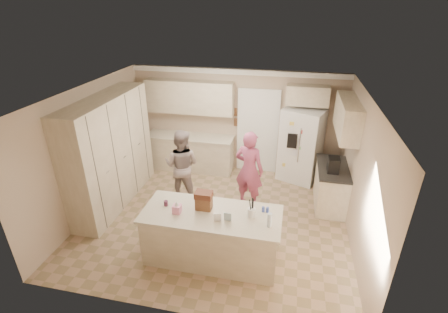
% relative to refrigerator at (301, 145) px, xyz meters
% --- Properties ---
extents(floor, '(5.20, 4.60, 0.02)m').
position_rel_refrigerator_xyz_m(floor, '(-1.63, -2.03, -0.91)').
color(floor, '#A28267').
rests_on(floor, ground).
extents(ceiling, '(5.20, 4.60, 0.02)m').
position_rel_refrigerator_xyz_m(ceiling, '(-1.63, -2.03, 1.71)').
color(ceiling, white).
rests_on(ceiling, wall_back).
extents(wall_back, '(5.20, 0.02, 2.60)m').
position_rel_refrigerator_xyz_m(wall_back, '(-1.63, 0.28, 0.40)').
color(wall_back, '#BEA68D').
rests_on(wall_back, ground).
extents(wall_front, '(5.20, 0.02, 2.60)m').
position_rel_refrigerator_xyz_m(wall_front, '(-1.63, -4.34, 0.40)').
color(wall_front, '#BEA68D').
rests_on(wall_front, ground).
extents(wall_left, '(0.02, 4.60, 2.60)m').
position_rel_refrigerator_xyz_m(wall_left, '(-4.24, -2.03, 0.40)').
color(wall_left, '#BEA68D').
rests_on(wall_left, ground).
extents(wall_right, '(0.02, 4.60, 2.60)m').
position_rel_refrigerator_xyz_m(wall_right, '(0.98, -2.03, 0.40)').
color(wall_right, '#BEA68D').
rests_on(wall_right, ground).
extents(crown_back, '(5.20, 0.08, 0.12)m').
position_rel_refrigerator_xyz_m(crown_back, '(-1.63, 0.23, 1.63)').
color(crown_back, white).
rests_on(crown_back, wall_back).
extents(pantry_bank, '(0.60, 2.60, 2.35)m').
position_rel_refrigerator_xyz_m(pantry_bank, '(-3.93, -1.83, 0.28)').
color(pantry_bank, beige).
rests_on(pantry_bank, floor).
extents(back_base_cab, '(2.20, 0.60, 0.88)m').
position_rel_refrigerator_xyz_m(back_base_cab, '(-2.78, -0.03, -0.46)').
color(back_base_cab, beige).
rests_on(back_base_cab, floor).
extents(back_countertop, '(2.24, 0.63, 0.04)m').
position_rel_refrigerator_xyz_m(back_countertop, '(-2.78, -0.04, 0.00)').
color(back_countertop, beige).
rests_on(back_countertop, back_base_cab).
extents(back_upper_cab, '(2.20, 0.35, 0.80)m').
position_rel_refrigerator_xyz_m(back_upper_cab, '(-2.78, 0.09, 1.00)').
color(back_upper_cab, beige).
rests_on(back_upper_cab, wall_back).
extents(doorway_opening, '(0.90, 0.06, 2.10)m').
position_rel_refrigerator_xyz_m(doorway_opening, '(-1.08, 0.25, 0.15)').
color(doorway_opening, black).
rests_on(doorway_opening, floor).
extents(doorway_casing, '(1.02, 0.03, 2.22)m').
position_rel_refrigerator_xyz_m(doorway_casing, '(-1.08, 0.21, 0.15)').
color(doorway_casing, white).
rests_on(doorway_casing, floor).
extents(wall_frame_upper, '(0.15, 0.02, 0.20)m').
position_rel_refrigerator_xyz_m(wall_frame_upper, '(-1.61, 0.24, 0.65)').
color(wall_frame_upper, brown).
rests_on(wall_frame_upper, wall_back).
extents(wall_frame_lower, '(0.15, 0.02, 0.20)m').
position_rel_refrigerator_xyz_m(wall_frame_lower, '(-1.61, 0.24, 0.38)').
color(wall_frame_lower, brown).
rests_on(wall_frame_lower, wall_back).
extents(refrigerator, '(1.09, 0.97, 1.80)m').
position_rel_refrigerator_xyz_m(refrigerator, '(0.00, 0.00, 0.00)').
color(refrigerator, white).
rests_on(refrigerator, floor).
extents(fridge_seam, '(0.02, 0.02, 1.78)m').
position_rel_refrigerator_xyz_m(fridge_seam, '(0.00, -0.35, 0.00)').
color(fridge_seam, gray).
rests_on(fridge_seam, refrigerator).
extents(fridge_dispenser, '(0.22, 0.03, 0.35)m').
position_rel_refrigerator_xyz_m(fridge_dispenser, '(-0.22, -0.36, 0.25)').
color(fridge_dispenser, black).
rests_on(fridge_dispenser, refrigerator).
extents(fridge_handle_l, '(0.02, 0.02, 0.85)m').
position_rel_refrigerator_xyz_m(fridge_handle_l, '(-0.05, -0.37, 0.15)').
color(fridge_handle_l, silver).
rests_on(fridge_handle_l, refrigerator).
extents(fridge_handle_r, '(0.02, 0.02, 0.85)m').
position_rel_refrigerator_xyz_m(fridge_handle_r, '(0.05, -0.37, 0.15)').
color(fridge_handle_r, silver).
rests_on(fridge_handle_r, refrigerator).
extents(over_fridge_cab, '(0.95, 0.35, 0.45)m').
position_rel_refrigerator_xyz_m(over_fridge_cab, '(0.02, 0.09, 1.20)').
color(over_fridge_cab, beige).
rests_on(over_fridge_cab, wall_back).
extents(right_base_cab, '(0.60, 1.20, 0.88)m').
position_rel_refrigerator_xyz_m(right_base_cab, '(0.67, -1.03, -0.46)').
color(right_base_cab, beige).
rests_on(right_base_cab, floor).
extents(right_countertop, '(0.63, 1.24, 0.04)m').
position_rel_refrigerator_xyz_m(right_countertop, '(0.66, -1.03, 0.00)').
color(right_countertop, '#2D2B28').
rests_on(right_countertop, right_base_cab).
extents(right_upper_cab, '(0.35, 1.50, 0.70)m').
position_rel_refrigerator_xyz_m(right_upper_cab, '(0.80, -0.83, 1.05)').
color(right_upper_cab, beige).
rests_on(right_upper_cab, wall_right).
extents(coffee_maker, '(0.22, 0.28, 0.30)m').
position_rel_refrigerator_xyz_m(coffee_maker, '(0.62, -1.23, 0.17)').
color(coffee_maker, black).
rests_on(coffee_maker, right_countertop).
extents(island_base, '(2.20, 0.90, 0.88)m').
position_rel_refrigerator_xyz_m(island_base, '(-1.43, -3.13, -0.46)').
color(island_base, beige).
rests_on(island_base, floor).
extents(island_top, '(2.28, 0.96, 0.05)m').
position_rel_refrigerator_xyz_m(island_top, '(-1.43, -3.13, 0.00)').
color(island_top, beige).
rests_on(island_top, island_base).
extents(utensil_crock, '(0.13, 0.13, 0.15)m').
position_rel_refrigerator_xyz_m(utensil_crock, '(-0.78, -3.08, 0.10)').
color(utensil_crock, white).
rests_on(utensil_crock, island_top).
extents(tissue_box, '(0.13, 0.13, 0.14)m').
position_rel_refrigerator_xyz_m(tissue_box, '(-1.98, -3.23, 0.10)').
color(tissue_box, pink).
rests_on(tissue_box, island_top).
extents(tissue_plume, '(0.08, 0.08, 0.08)m').
position_rel_refrigerator_xyz_m(tissue_plume, '(-1.98, -3.23, 0.20)').
color(tissue_plume, white).
rests_on(tissue_plume, tissue_box).
extents(dollhouse_body, '(0.26, 0.18, 0.22)m').
position_rel_refrigerator_xyz_m(dollhouse_body, '(-1.58, -3.03, 0.14)').
color(dollhouse_body, brown).
rests_on(dollhouse_body, island_top).
extents(dollhouse_roof, '(0.28, 0.20, 0.10)m').
position_rel_refrigerator_xyz_m(dollhouse_roof, '(-1.58, -3.03, 0.30)').
color(dollhouse_roof, '#592D1E').
rests_on(dollhouse_roof, dollhouse_body).
extents(jam_jar, '(0.07, 0.07, 0.09)m').
position_rel_refrigerator_xyz_m(jam_jar, '(-2.23, -3.08, 0.07)').
color(jam_jar, '#59263F').
rests_on(jam_jar, island_top).
extents(greeting_card_a, '(0.12, 0.06, 0.16)m').
position_rel_refrigerator_xyz_m(greeting_card_a, '(-1.28, -3.33, 0.11)').
color(greeting_card_a, white).
rests_on(greeting_card_a, island_top).
extents(greeting_card_b, '(0.12, 0.05, 0.16)m').
position_rel_refrigerator_xyz_m(greeting_card_b, '(-1.13, -3.28, 0.11)').
color(greeting_card_b, silver).
rests_on(greeting_card_b, island_top).
extents(water_bottle, '(0.07, 0.07, 0.24)m').
position_rel_refrigerator_xyz_m(water_bottle, '(-0.48, -3.28, 0.14)').
color(water_bottle, silver).
rests_on(water_bottle, island_top).
extents(shaker_salt, '(0.05, 0.05, 0.09)m').
position_rel_refrigerator_xyz_m(shaker_salt, '(-0.61, -2.91, 0.07)').
color(shaker_salt, '#384BA8').
rests_on(shaker_salt, island_top).
extents(shaker_pepper, '(0.05, 0.05, 0.09)m').
position_rel_refrigerator_xyz_m(shaker_pepper, '(-0.54, -2.91, 0.07)').
color(shaker_pepper, '#384BA8').
rests_on(shaker_pepper, island_top).
extents(teen_boy, '(0.83, 0.67, 1.63)m').
position_rel_refrigerator_xyz_m(teen_boy, '(-2.51, -1.44, -0.08)').
color(teen_boy, gray).
rests_on(teen_boy, floor).
extents(teen_girl, '(0.71, 0.56, 1.71)m').
position_rel_refrigerator_xyz_m(teen_girl, '(-1.05, -1.40, -0.04)').
color(teen_girl, '#B04B69').
rests_on(teen_girl, floor).
extents(fridge_magnets, '(0.76, 0.02, 1.44)m').
position_rel_refrigerator_xyz_m(fridge_magnets, '(0.00, -0.36, 0.00)').
color(fridge_magnets, tan).
rests_on(fridge_magnets, refrigerator).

